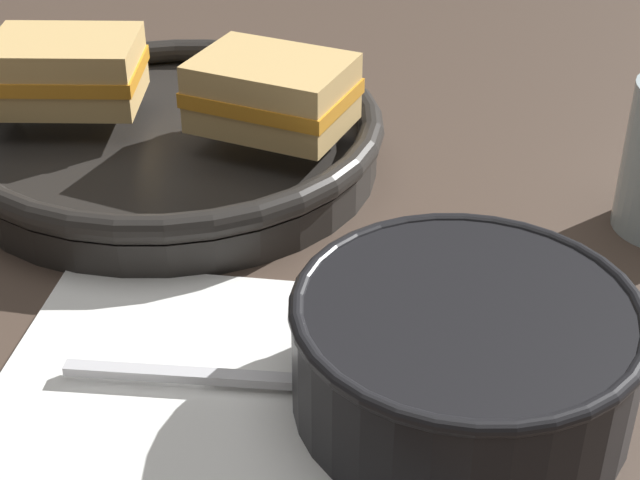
{
  "coord_description": "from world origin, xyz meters",
  "views": [
    {
      "loc": [
        0.06,
        -0.44,
        0.33
      ],
      "look_at": [
        0.02,
        0.03,
        0.03
      ],
      "focal_mm": 55.0,
      "sensor_mm": 36.0,
      "label": 1
    }
  ],
  "objects": [
    {
      "name": "napkin",
      "position": [
        -0.02,
        -0.07,
        0.0
      ],
      "size": [
        0.25,
        0.21,
        0.0
      ],
      "color": "white",
      "rests_on": "ground_plane"
    },
    {
      "name": "soup_bowl",
      "position": [
        0.1,
        -0.07,
        0.04
      ],
      "size": [
        0.17,
        0.17,
        0.06
      ],
      "color": "black",
      "rests_on": "ground_plane"
    },
    {
      "name": "sandwich_near_left",
      "position": [
        -0.17,
        0.18,
        0.06
      ],
      "size": [
        0.11,
        0.08,
        0.05
      ],
      "rotation": [
        0.0,
        0.0,
        4.79
      ],
      "color": "#DBB26B",
      "rests_on": "skillet"
    },
    {
      "name": "sandwich_near_right",
      "position": [
        -0.03,
        0.15,
        0.06
      ],
      "size": [
        0.12,
        0.1,
        0.05
      ],
      "rotation": [
        0.0,
        0.0,
        7.52
      ],
      "color": "#DBB26B",
      "rests_on": "skillet"
    },
    {
      "name": "skillet",
      "position": [
        -0.1,
        0.17,
        0.02
      ],
      "size": [
        0.29,
        0.29,
        0.04
      ],
      "color": "black",
      "rests_on": "ground_plane"
    },
    {
      "name": "ground_plane",
      "position": [
        0.0,
        0.0,
        0.0
      ],
      "size": [
        4.0,
        4.0,
        0.0
      ],
      "primitive_type": "plane",
      "color": "#47382D"
    },
    {
      "name": "spoon",
      "position": [
        0.02,
        -0.07,
        0.01
      ],
      "size": [
        0.17,
        0.03,
        0.01
      ],
      "rotation": [
        0.0,
        0.0,
        0.0
      ],
      "color": "silver",
      "rests_on": "napkin"
    }
  ]
}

